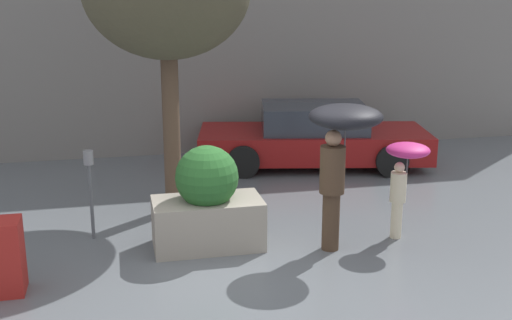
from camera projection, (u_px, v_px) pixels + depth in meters
ground_plane at (247, 275)px, 8.07m from camera, size 40.00×40.00×0.00m
building_facade at (183, 13)px, 13.42m from camera, size 18.00×0.30×6.00m
planter_box at (207, 203)px, 8.79m from camera, size 1.50×0.87×1.44m
person_adult at (341, 138)px, 8.46m from camera, size 0.98×0.98×2.02m
person_child at (404, 167)px, 8.99m from camera, size 0.61×0.61×1.41m
parked_car_near at (313, 137)px, 12.98m from camera, size 4.83×2.65×1.25m
parking_meter at (90, 176)px, 9.01m from camera, size 0.14×0.14×1.30m
newspaper_box at (1, 257)px, 7.47m from camera, size 0.50×0.44×0.90m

